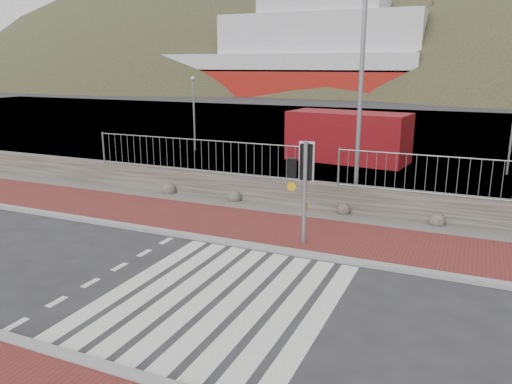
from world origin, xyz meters
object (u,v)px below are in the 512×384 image
at_px(ferry, 282,60).
at_px(streetlight, 367,60).
at_px(traffic_signal_far, 304,171).
at_px(shipping_container, 348,137).

xyz_separation_m(ferry, streetlight, (25.78, -59.79, -0.48)).
distance_m(traffic_signal_far, streetlight, 5.28).
distance_m(ferry, streetlight, 65.11).
bearing_deg(shipping_container, traffic_signal_far, -74.28).
distance_m(ferry, shipping_container, 56.88).
distance_m(traffic_signal_far, shipping_container, 12.67).
bearing_deg(traffic_signal_far, shipping_container, -88.47).
bearing_deg(traffic_signal_far, ferry, -75.45).
height_order(traffic_signal_far, shipping_container, traffic_signal_far).
bearing_deg(traffic_signal_far, streetlight, -104.28).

